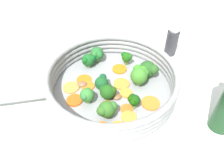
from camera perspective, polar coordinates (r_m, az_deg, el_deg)
The scene contains 34 objects.
ground_plane at distance 0.61m, azimuth 0.00°, elevation -2.00°, with size 4.00×4.00×0.00m, color silver.
skillet at distance 0.61m, azimuth 0.00°, elevation -1.52°, with size 0.33×0.33×0.01m, color #939699.
skillet_rim_wall at distance 0.58m, azimuth 0.00°, elevation 1.17°, with size 0.35×0.35×0.06m.
skillet_handle at distance 0.61m, azimuth -23.73°, elevation -3.09°, with size 0.03×0.03×0.17m, color #999B9E.
skillet_rivet_left at distance 0.63m, azimuth -14.81°, elevation -0.02°, with size 0.01×0.01×0.01m, color #98969A.
skillet_rivet_right at distance 0.57m, azimuth -14.84°, elevation -5.47°, with size 0.01×0.01×0.01m, color gray.
carrot_slice_0 at distance 0.57m, azimuth 10.04°, elevation -4.94°, with size 0.05×0.05×0.00m, color orange.
carrot_slice_1 at distance 0.53m, azimuth 4.40°, elevation -8.60°, with size 0.04×0.04×0.00m, color #F99639.
carrot_slice_2 at distance 0.58m, azimuth 3.68°, elevation -2.36°, with size 0.03×0.03×0.01m, color orange.
carrot_slice_3 at distance 0.55m, azimuth 3.44°, elevation -6.68°, with size 0.03×0.03×0.00m, color orange.
carrot_slice_4 at distance 0.63m, azimuth -7.29°, elevation 1.09°, with size 0.04×0.04×0.00m, color orange.
carrot_slice_5 at distance 0.61m, azimuth 2.41°, elevation 0.14°, with size 0.04×0.04×0.00m, color orange.
carrot_slice_6 at distance 0.66m, azimuth 8.66°, elevation 4.08°, with size 0.04×0.04×0.01m, color orange.
carrot_slice_7 at distance 0.61m, azimuth -6.32°, elevation -0.56°, with size 0.04×0.04×0.00m, color orange.
carrot_slice_8 at distance 0.65m, azimuth 1.95°, elevation 3.90°, with size 0.04×0.04×0.00m, color orange.
carrot_slice_9 at distance 0.61m, azimuth -10.64°, elevation -0.92°, with size 0.04×0.04×0.00m, color #F9973E.
carrot_slice_10 at distance 0.52m, azimuth 1.59°, elevation -11.32°, with size 0.04×0.04×0.00m, color orange.
carrot_slice_11 at distance 0.55m, azimuth -1.32°, elevation -5.69°, with size 0.03×0.03×0.00m, color #F99241.
carrot_slice_12 at distance 0.58m, azimuth -9.82°, elevation -4.08°, with size 0.04×0.04×0.01m, color #DF5C17.
carrot_slice_13 at distance 0.52m, azimuth -2.64°, elevation -11.19°, with size 0.03×0.03×0.00m, color orange.
broccoli_floret_0 at distance 0.66m, azimuth 3.84°, elevation 6.99°, with size 0.03×0.03×0.04m.
broccoli_floret_1 at distance 0.55m, azimuth -6.59°, elevation -2.90°, with size 0.04×0.04×0.04m.
broccoli_floret_2 at distance 0.55m, azimuth -1.18°, elevation -1.97°, with size 0.04×0.04×0.05m.
broccoli_floret_3 at distance 0.65m, azimuth -6.25°, elevation 6.24°, with size 0.04×0.04×0.04m.
broccoli_floret_4 at distance 0.62m, azimuth 9.30°, elevation 3.65°, with size 0.05×0.05×0.05m.
broccoli_floret_5 at distance 0.53m, azimuth 5.69°, elevation -4.26°, with size 0.03×0.03×0.04m.
broccoli_floret_6 at distance 0.67m, azimuth -3.95°, elevation 7.87°, with size 0.05×0.04×0.05m.
broccoli_floret_7 at distance 0.59m, azimuth 7.23°, elevation 2.46°, with size 0.05×0.05×0.06m.
broccoli_floret_8 at distance 0.51m, azimuth -1.34°, elevation -6.62°, with size 0.04×0.05×0.05m.
broccoli_floret_9 at distance 0.57m, azimuth -2.84°, elevation 0.52°, with size 0.04×0.04×0.05m.
mushroom_piece_0 at distance 0.55m, azimuth -1.19°, elevation -6.03°, with size 0.03×0.02×0.01m, color olive.
mushroom_piece_1 at distance 0.61m, azimuth -7.79°, elevation -0.05°, with size 0.03×0.02×0.01m, color #8A5F42.
mushroom_piece_2 at distance 0.57m, azimuth 1.03°, elevation -3.30°, with size 0.03×0.02×0.01m, color olive.
salt_shaker at distance 0.74m, azimuth 15.46°, elevation 11.13°, with size 0.04×0.04×0.11m.
Camera 1 is at (0.38, -0.19, 0.44)m, focal length 35.00 mm.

